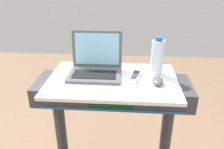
# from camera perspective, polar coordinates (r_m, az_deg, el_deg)

# --- Properties ---
(desk_board) EXTENTS (0.74, 0.48, 0.02)m
(desk_board) POSITION_cam_1_polar(r_m,az_deg,el_deg) (1.31, 0.16, -1.45)
(desk_board) COLOR white
(desk_board) RESTS_ON treadmill_base
(laptop) EXTENTS (0.30, 0.24, 0.24)m
(laptop) POSITION_cam_1_polar(r_m,az_deg,el_deg) (1.36, -4.10, 2.15)
(laptop) COLOR #515459
(laptop) RESTS_ON desk_board
(computer_mouse) EXTENTS (0.06, 0.10, 0.03)m
(computer_mouse) POSITION_cam_1_polar(r_m,az_deg,el_deg) (1.27, 11.31, -1.59)
(computer_mouse) COLOR #4C4C51
(computer_mouse) RESTS_ON desk_board
(water_bottle) EXTENTS (0.07, 0.07, 0.23)m
(water_bottle) POSITION_cam_1_polar(r_m,az_deg,el_deg) (1.35, 11.19, 4.18)
(water_bottle) COLOR silver
(water_bottle) RESTS_ON desk_board
(tv_remote) EXTENTS (0.08, 0.17, 0.02)m
(tv_remote) POSITION_cam_1_polar(r_m,az_deg,el_deg) (1.32, 5.78, -0.43)
(tv_remote) COLOR silver
(tv_remote) RESTS_ON desk_board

